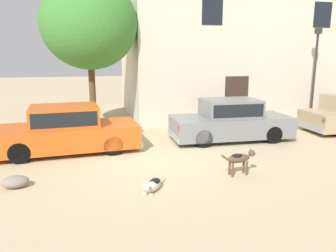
{
  "coord_description": "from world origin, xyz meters",
  "views": [
    {
      "loc": [
        -1.81,
        -9.2,
        2.99
      ],
      "look_at": [
        0.54,
        0.2,
        0.9
      ],
      "focal_mm": 35.05,
      "sensor_mm": 36.0,
      "label": 1
    }
  ],
  "objects_px": {
    "parked_sedan_second": "(231,120)",
    "stray_dog_tan": "(240,158)",
    "stray_dog_spotted": "(153,185)",
    "acacia_tree_left": "(89,24)",
    "parked_sedan_nearest": "(66,129)",
    "street_lamp": "(315,64)"
  },
  "relations": [
    {
      "from": "parked_sedan_second",
      "to": "stray_dog_tan",
      "type": "xyz_separation_m",
      "value": [
        -1.27,
        -3.36,
        -0.29
      ]
    },
    {
      "from": "stray_dog_spotted",
      "to": "acacia_tree_left",
      "type": "height_order",
      "value": "acacia_tree_left"
    },
    {
      "from": "parked_sedan_nearest",
      "to": "stray_dog_tan",
      "type": "bearing_deg",
      "value": -40.09
    },
    {
      "from": "stray_dog_spotted",
      "to": "street_lamp",
      "type": "relative_size",
      "value": 0.22
    },
    {
      "from": "parked_sedan_second",
      "to": "acacia_tree_left",
      "type": "height_order",
      "value": "acacia_tree_left"
    },
    {
      "from": "parked_sedan_second",
      "to": "stray_dog_spotted",
      "type": "distance_m",
      "value": 5.3
    },
    {
      "from": "stray_dog_tan",
      "to": "stray_dog_spotted",
      "type": "bearing_deg",
      "value": -173.86
    },
    {
      "from": "stray_dog_spotted",
      "to": "street_lamp",
      "type": "bearing_deg",
      "value": 159.66
    },
    {
      "from": "parked_sedan_second",
      "to": "acacia_tree_left",
      "type": "distance_m",
      "value": 6.59
    },
    {
      "from": "parked_sedan_second",
      "to": "stray_dog_tan",
      "type": "height_order",
      "value": "parked_sedan_second"
    },
    {
      "from": "stray_dog_tan",
      "to": "acacia_tree_left",
      "type": "relative_size",
      "value": 0.17
    },
    {
      "from": "parked_sedan_second",
      "to": "stray_dog_spotted",
      "type": "height_order",
      "value": "parked_sedan_second"
    },
    {
      "from": "stray_dog_tan",
      "to": "parked_sedan_nearest",
      "type": "bearing_deg",
      "value": 138.34
    },
    {
      "from": "parked_sedan_second",
      "to": "stray_dog_tan",
      "type": "distance_m",
      "value": 3.6
    },
    {
      "from": "parked_sedan_second",
      "to": "acacia_tree_left",
      "type": "relative_size",
      "value": 0.74
    },
    {
      "from": "street_lamp",
      "to": "acacia_tree_left",
      "type": "distance_m",
      "value": 9.62
    },
    {
      "from": "parked_sedan_second",
      "to": "stray_dog_spotted",
      "type": "bearing_deg",
      "value": -131.23
    },
    {
      "from": "stray_dog_spotted",
      "to": "stray_dog_tan",
      "type": "distance_m",
      "value": 2.41
    },
    {
      "from": "parked_sedan_nearest",
      "to": "stray_dog_tan",
      "type": "height_order",
      "value": "parked_sedan_nearest"
    },
    {
      "from": "street_lamp",
      "to": "acacia_tree_left",
      "type": "xyz_separation_m",
      "value": [
        -9.41,
        1.23,
        1.56
      ]
    },
    {
      "from": "stray_dog_tan",
      "to": "acacia_tree_left",
      "type": "xyz_separation_m",
      "value": [
        -3.45,
        6.38,
        3.75
      ]
    },
    {
      "from": "parked_sedan_nearest",
      "to": "parked_sedan_second",
      "type": "xyz_separation_m",
      "value": [
        5.63,
        0.14,
        0.0
      ]
    }
  ]
}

